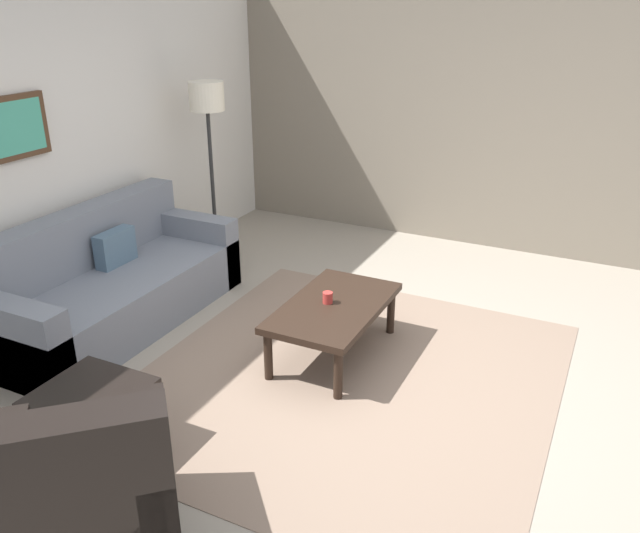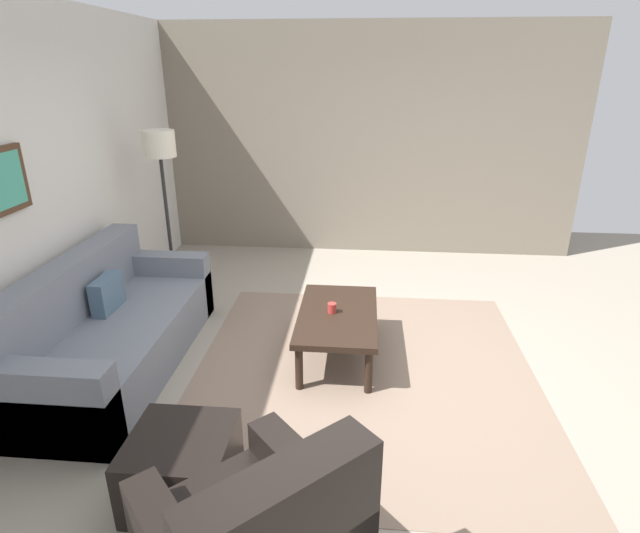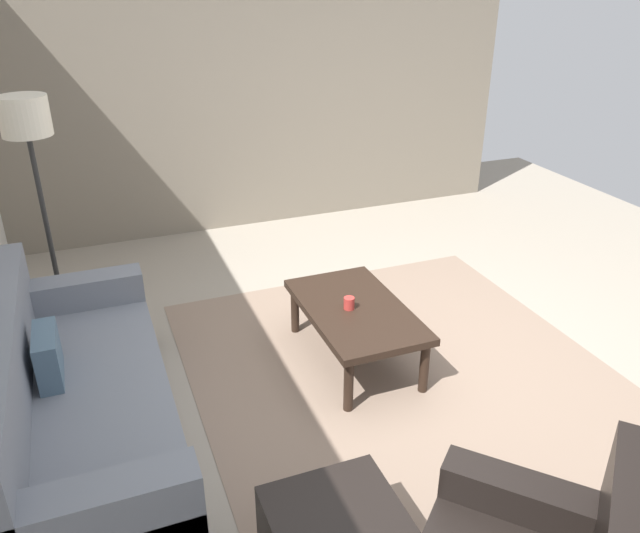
{
  "view_description": "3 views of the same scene",
  "coord_description": "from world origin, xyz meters",
  "px_view_note": "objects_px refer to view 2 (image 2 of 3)",
  "views": [
    {
      "loc": [
        -3.46,
        -1.47,
        2.44
      ],
      "look_at": [
        0.16,
        0.3,
        0.72
      ],
      "focal_mm": 35.97,
      "sensor_mm": 36.0,
      "label": 1
    },
    {
      "loc": [
        -3.46,
        0.05,
        2.28
      ],
      "look_at": [
        0.13,
        0.36,
        0.86
      ],
      "focal_mm": 28.36,
      "sensor_mm": 36.0,
      "label": 2
    },
    {
      "loc": [
        -3.05,
        1.77,
        2.46
      ],
      "look_at": [
        0.03,
        0.57,
        0.87
      ],
      "focal_mm": 35.17,
      "sensor_mm": 36.0,
      "label": 3
    }
  ],
  "objects_px": {
    "lamp_standing": "(161,161)",
    "ottoman": "(182,466)",
    "cup": "(332,308)",
    "couch_main": "(104,333)",
    "coffee_table": "(338,318)"
  },
  "relations": [
    {
      "from": "cup",
      "to": "lamp_standing",
      "type": "xyz_separation_m",
      "value": [
        1.2,
        1.8,
        0.96
      ]
    },
    {
      "from": "couch_main",
      "to": "cup",
      "type": "bearing_deg",
      "value": -80.59
    },
    {
      "from": "ottoman",
      "to": "cup",
      "type": "xyz_separation_m",
      "value": [
        1.56,
        -0.73,
        0.25
      ]
    },
    {
      "from": "ottoman",
      "to": "lamp_standing",
      "type": "relative_size",
      "value": 0.33
    },
    {
      "from": "lamp_standing",
      "to": "coffee_table",
      "type": "bearing_deg",
      "value": -123.05
    },
    {
      "from": "ottoman",
      "to": "cup",
      "type": "bearing_deg",
      "value": -25.18
    },
    {
      "from": "couch_main",
      "to": "lamp_standing",
      "type": "relative_size",
      "value": 1.26
    },
    {
      "from": "ottoman",
      "to": "cup",
      "type": "height_order",
      "value": "cup"
    },
    {
      "from": "coffee_table",
      "to": "cup",
      "type": "xyz_separation_m",
      "value": [
        -0.0,
        0.05,
        0.09
      ]
    },
    {
      "from": "ottoman",
      "to": "coffee_table",
      "type": "xyz_separation_m",
      "value": [
        1.56,
        -0.78,
        0.16
      ]
    },
    {
      "from": "couch_main",
      "to": "ottoman",
      "type": "relative_size",
      "value": 3.84
    },
    {
      "from": "couch_main",
      "to": "ottoman",
      "type": "distance_m",
      "value": 1.66
    },
    {
      "from": "lamp_standing",
      "to": "ottoman",
      "type": "bearing_deg",
      "value": -158.93
    },
    {
      "from": "couch_main",
      "to": "coffee_table",
      "type": "distance_m",
      "value": 1.88
    },
    {
      "from": "couch_main",
      "to": "cup",
      "type": "relative_size",
      "value": 26.44
    }
  ]
}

